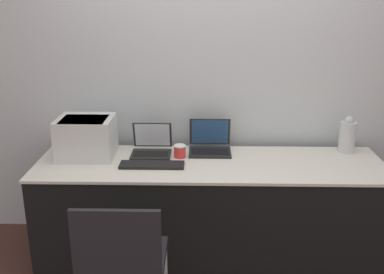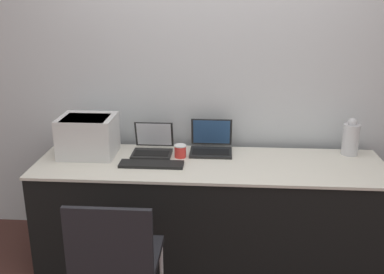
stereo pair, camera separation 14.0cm
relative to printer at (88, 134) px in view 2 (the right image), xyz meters
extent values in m
cube|color=silver|center=(0.91, 0.35, 0.38)|extent=(8.00, 0.05, 2.60)
cube|color=black|center=(0.91, -0.11, -0.55)|extent=(2.47, 0.69, 0.74)
cube|color=silver|center=(0.91, -0.11, -0.17)|extent=(2.49, 0.71, 0.02)
cube|color=silver|center=(0.00, 0.00, -0.01)|extent=(0.40, 0.34, 0.29)
cube|color=#51565B|center=(0.00, -0.03, 0.11)|extent=(0.32, 0.26, 0.05)
cube|color=black|center=(0.47, 0.02, -0.15)|extent=(0.29, 0.21, 0.02)
cube|color=black|center=(0.47, 0.01, -0.14)|extent=(0.26, 0.12, 0.00)
cube|color=black|center=(0.47, 0.16, -0.04)|extent=(0.29, 0.06, 0.21)
cube|color=silver|center=(0.47, 0.15, -0.04)|extent=(0.26, 0.05, 0.18)
cube|color=black|center=(0.91, 0.08, -0.15)|extent=(0.31, 0.23, 0.02)
cube|color=black|center=(0.91, 0.07, -0.14)|extent=(0.28, 0.12, 0.00)
cube|color=black|center=(0.91, 0.22, -0.03)|extent=(0.31, 0.06, 0.22)
cube|color=#2D5184|center=(0.91, 0.22, -0.03)|extent=(0.28, 0.05, 0.20)
cube|color=black|center=(0.50, -0.19, -0.15)|extent=(0.45, 0.13, 0.02)
cylinder|color=red|center=(0.68, 0.00, -0.12)|extent=(0.09, 0.09, 0.09)
cylinder|color=white|center=(0.68, 0.00, -0.07)|extent=(0.09, 0.09, 0.01)
cylinder|color=silver|center=(1.94, 0.14, -0.04)|extent=(0.12, 0.12, 0.23)
sphere|color=silver|center=(1.94, 0.14, 0.09)|extent=(0.07, 0.07, 0.07)
cube|color=black|center=(0.40, -0.85, -0.47)|extent=(0.47, 0.43, 0.04)
cube|color=black|center=(0.40, -1.05, -0.25)|extent=(0.47, 0.03, 0.40)
cylinder|color=silver|center=(0.18, -0.65, -0.70)|extent=(0.02, 0.02, 0.43)
cylinder|color=silver|center=(0.62, -0.65, -0.70)|extent=(0.02, 0.02, 0.43)
camera|label=1|loc=(0.84, -3.09, 1.03)|focal=42.00mm
camera|label=2|loc=(0.98, -3.08, 1.03)|focal=42.00mm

